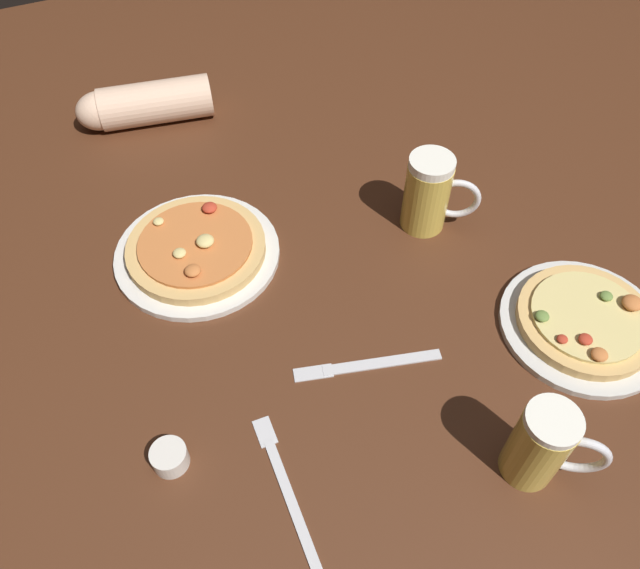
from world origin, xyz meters
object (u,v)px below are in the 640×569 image
pizza_plate_far (197,250)px  beer_mug_dark (543,446)px  beer_mug_amber (429,193)px  fork_left (285,486)px  ramekin_butter (170,457)px  diner_arm (142,105)px  knife_right (367,364)px  pizza_plate_near (585,322)px

pizza_plate_far → beer_mug_dark: bearing=-61.5°
beer_mug_amber → fork_left: (-0.42, -0.36, -0.07)m
ramekin_butter → diner_arm: diner_arm is taller
beer_mug_dark → knife_right: (-0.13, 0.24, -0.07)m
beer_mug_amber → ramekin_butter: beer_mug_amber is taller
beer_mug_dark → ramekin_butter: 0.50m
diner_arm → beer_mug_amber: bearing=-51.9°
pizza_plate_far → fork_left: size_ratio=1.27×
ramekin_butter → knife_right: ramekin_butter is taller
ramekin_butter → pizza_plate_near: bearing=-4.0°
fork_left → diner_arm: 0.86m
pizza_plate_near → beer_mug_amber: beer_mug_amber is taller
diner_arm → pizza_plate_far: bearing=-91.3°
pizza_plate_near → ramekin_butter: bearing=176.0°
pizza_plate_far → beer_mug_amber: size_ratio=1.93×
beer_mug_amber → knife_right: bearing=-135.3°
pizza_plate_near → fork_left: 0.54m
pizza_plate_far → diner_arm: (0.01, 0.41, 0.03)m
fork_left → knife_right: (0.19, 0.13, 0.00)m
pizza_plate_far → ramekin_butter: 0.38m
pizza_plate_near → beer_mug_dark: size_ratio=1.82×
ramekin_butter → fork_left: bearing=-36.1°
beer_mug_dark → fork_left: bearing=160.7°
beer_mug_amber → diner_arm: beer_mug_amber is taller
knife_right → diner_arm: 0.75m
beer_mug_dark → knife_right: 0.28m
pizza_plate_far → beer_mug_dark: 0.64m
pizza_plate_near → knife_right: size_ratio=1.15×
beer_mug_amber → beer_mug_dark: bearing=-102.3°
ramekin_butter → beer_mug_amber: bearing=25.4°
beer_mug_dark → diner_arm: size_ratio=0.51×
beer_mug_dark → ramekin_butter: beer_mug_dark is taller
pizza_plate_near → pizza_plate_far: size_ratio=0.91×
beer_mug_dark → knife_right: bearing=119.0°
beer_mug_dark → pizza_plate_far: bearing=118.5°
pizza_plate_far → beer_mug_amber: 0.42m
pizza_plate_near → beer_mug_amber: size_ratio=1.77×
ramekin_butter → fork_left: ramekin_butter is taller
pizza_plate_near → beer_mug_dark: (-0.22, -0.16, 0.06)m
pizza_plate_near → fork_left: (-0.53, -0.05, -0.01)m
pizza_plate_near → fork_left: size_ratio=1.16×
pizza_plate_far → beer_mug_dark: (0.30, -0.56, 0.06)m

